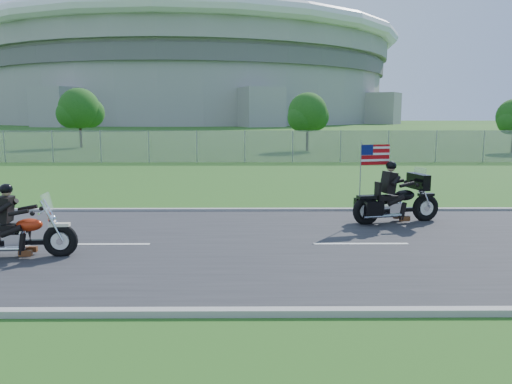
{
  "coord_description": "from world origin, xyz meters",
  "views": [
    {
      "loc": [
        1.48,
        -11.23,
        3.03
      ],
      "look_at": [
        1.56,
        0.0,
        1.26
      ],
      "focal_mm": 35.0,
      "sensor_mm": 36.0,
      "label": 1
    }
  ],
  "objects": [
    {
      "name": "ground",
      "position": [
        0.0,
        0.0,
        0.0
      ],
      "size": [
        420.0,
        420.0,
        0.0
      ],
      "primitive_type": "plane",
      "color": "#204816",
      "rests_on": "ground"
    },
    {
      "name": "road",
      "position": [
        0.0,
        0.0,
        0.02
      ],
      "size": [
        120.0,
        8.0,
        0.04
      ],
      "primitive_type": "cube",
      "color": "#28282B",
      "rests_on": "ground"
    },
    {
      "name": "curb_north",
      "position": [
        0.0,
        4.05,
        0.05
      ],
      "size": [
        120.0,
        0.18,
        0.12
      ],
      "primitive_type": "cube",
      "color": "#9E9B93",
      "rests_on": "ground"
    },
    {
      "name": "curb_south",
      "position": [
        0.0,
        -4.05,
        0.05
      ],
      "size": [
        120.0,
        0.18,
        0.12
      ],
      "primitive_type": "cube",
      "color": "#9E9B93",
      "rests_on": "ground"
    },
    {
      "name": "fence",
      "position": [
        -5.0,
        20.0,
        1.0
      ],
      "size": [
        60.0,
        0.03,
        2.0
      ],
      "primitive_type": "cube",
      "color": "gray",
      "rests_on": "ground"
    },
    {
      "name": "stadium",
      "position": [
        -20.0,
        170.0,
        15.58
      ],
      "size": [
        140.4,
        140.4,
        29.2
      ],
      "color": "#A3A099",
      "rests_on": "ground"
    },
    {
      "name": "tree_fence_near",
      "position": [
        6.04,
        30.04,
        2.97
      ],
      "size": [
        3.52,
        3.28,
        4.75
      ],
      "color": "#382316",
      "rests_on": "ground"
    },
    {
      "name": "tree_fence_mid",
      "position": [
        -13.95,
        34.04,
        3.3
      ],
      "size": [
        3.96,
        3.69,
        5.3
      ],
      "color": "#382316",
      "rests_on": "ground"
    },
    {
      "name": "motorcycle_lead",
      "position": [
        -3.46,
        -1.0,
        0.51
      ],
      "size": [
        2.4,
        0.69,
        1.61
      ],
      "rotation": [
        0.0,
        0.0,
        0.08
      ],
      "color": "black",
      "rests_on": "ground"
    },
    {
      "name": "motorcycle_follow",
      "position": [
        5.47,
        2.33,
        0.6
      ],
      "size": [
        2.59,
        1.14,
        2.19
      ],
      "rotation": [
        0.0,
        0.0,
        0.24
      ],
      "color": "black",
      "rests_on": "ground"
    }
  ]
}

